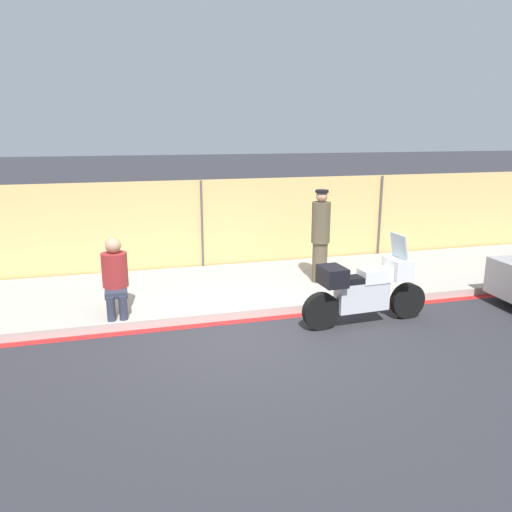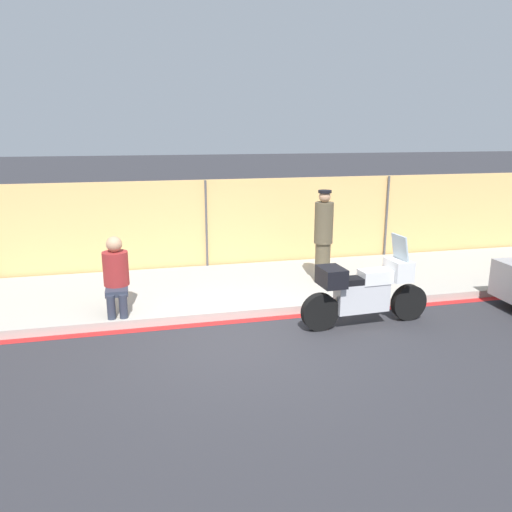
# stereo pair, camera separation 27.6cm
# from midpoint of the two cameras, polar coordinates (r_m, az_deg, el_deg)

# --- Properties ---
(ground_plane) EXTENTS (120.00, 120.00, 0.00)m
(ground_plane) POSITION_cam_midpoint_polar(r_m,az_deg,el_deg) (7.72, -2.01, -9.86)
(ground_plane) COLOR #2D2D33
(sidewalk) EXTENTS (32.81, 3.08, 0.15)m
(sidewalk) POSITION_cam_midpoint_polar(r_m,az_deg,el_deg) (9.98, -5.37, -3.79)
(sidewalk) COLOR #ADA89E
(sidewalk) RESTS_ON ground_plane
(curb_paint_stripe) EXTENTS (32.81, 0.18, 0.01)m
(curb_paint_stripe) POSITION_cam_midpoint_polar(r_m,az_deg,el_deg) (8.50, -3.39, -7.53)
(curb_paint_stripe) COLOR red
(curb_paint_stripe) RESTS_ON ground_plane
(storefront_fence) EXTENTS (31.17, 0.16, 2.08)m
(storefront_fence) POSITION_cam_midpoint_polar(r_m,az_deg,el_deg) (11.30, -6.96, 3.36)
(storefront_fence) COLOR #E5B26B
(storefront_fence) RESTS_ON ground_plane
(motorcycle) EXTENTS (2.25, 0.57, 1.49)m
(motorcycle) POSITION_cam_midpoint_polar(r_m,az_deg,el_deg) (8.39, 11.44, -3.72)
(motorcycle) COLOR black
(motorcycle) RESTS_ON ground_plane
(officer_standing) EXTENTS (0.37, 0.37, 1.87)m
(officer_standing) POSITION_cam_midpoint_polar(r_m,az_deg,el_deg) (10.01, 6.60, 2.36)
(officer_standing) COLOR brown
(officer_standing) RESTS_ON sidewalk
(person_seated_on_curb) EXTENTS (0.43, 0.68, 1.29)m
(person_seated_on_curb) POSITION_cam_midpoint_polar(r_m,az_deg,el_deg) (8.62, -16.71, -1.85)
(person_seated_on_curb) COLOR #2D3342
(person_seated_on_curb) RESTS_ON sidewalk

